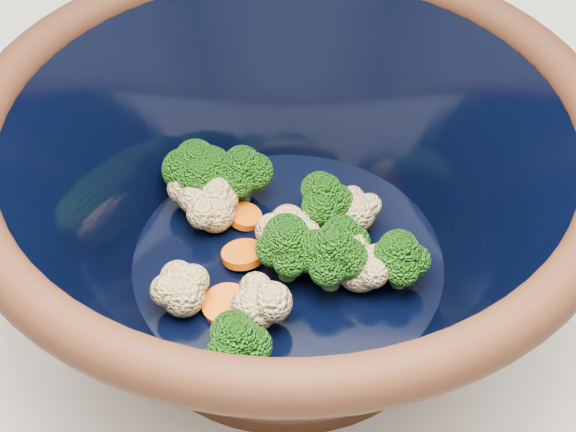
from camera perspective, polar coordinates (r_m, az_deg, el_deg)
The scene contains 2 objects.
mixing_bowl at distance 0.53m, azimuth -0.00°, elevation 1.28°, with size 0.47×0.47×0.18m.
vegetable_pile at distance 0.55m, azimuth -0.31°, elevation -1.30°, with size 0.19×0.20×0.06m.
Camera 1 is at (-0.04, -0.41, 1.37)m, focal length 50.00 mm.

